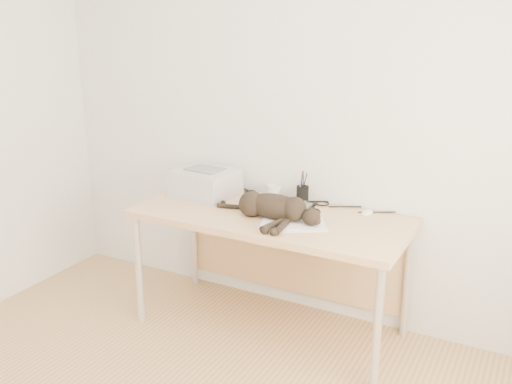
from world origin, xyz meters
The scene contains 11 objects.
wall_back centered at (0.00, 1.75, 1.30)m, with size 3.50×3.50×0.00m, color white.
desk centered at (0.00, 1.48, 0.61)m, with size 1.60×0.70×0.74m.
printer centered at (-0.53, 1.52, 0.83)m, with size 0.40×0.35×0.18m.
papers centered at (0.19, 1.30, 0.74)m, with size 0.42×0.37×0.01m.
cat centered at (0.04, 1.33, 0.81)m, with size 0.67×0.31×0.15m.
mug centered at (-0.12, 1.67, 0.78)m, with size 0.09×0.09×0.09m, color white.
pen_cup centered at (0.08, 1.68, 0.79)m, with size 0.08×0.08×0.19m.
remote_grey centered at (0.10, 1.64, 0.75)m, with size 0.05×0.18×0.02m, color slate.
remote_black centered at (0.15, 1.56, 0.75)m, with size 0.05×0.20×0.02m, color black.
mouse centered at (0.49, 1.67, 0.76)m, with size 0.06×0.10×0.03m, color white.
cable_tangle centered at (0.00, 1.70, 0.75)m, with size 1.36×0.09×0.01m, color black, non-canonical shape.
Camera 1 is at (1.39, -1.40, 1.84)m, focal length 40.00 mm.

